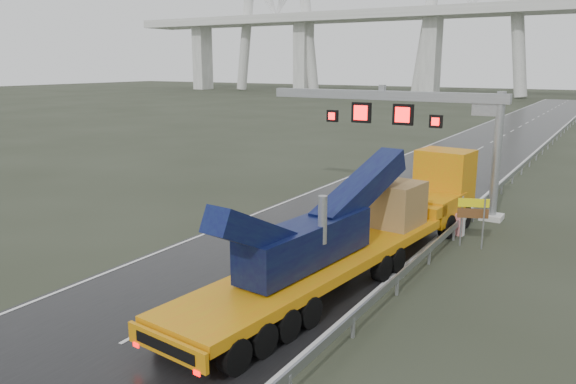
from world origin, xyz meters
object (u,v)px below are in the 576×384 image
Objects in this scene: heavy_haul_truck at (378,218)px; striped_barrier at (457,224)px; sign_gantry at (415,117)px; exit_sign_pair at (473,213)px.

heavy_haul_truck is 18.41× the size of striped_barrier.
sign_gantry is 7.51m from striped_barrier.
sign_gantry is 10.44m from heavy_haul_truck.
heavy_haul_truck is 6.14m from striped_barrier.
sign_gantry reaches higher than exit_sign_pair.
sign_gantry is at bearing 109.14° from exit_sign_pair.
sign_gantry is at bearing 141.95° from striped_barrier.
exit_sign_pair is at bearing -48.90° from striped_barrier.
heavy_haul_truck is 8.63× the size of exit_sign_pair.
exit_sign_pair is 2.13× the size of striped_barrier.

